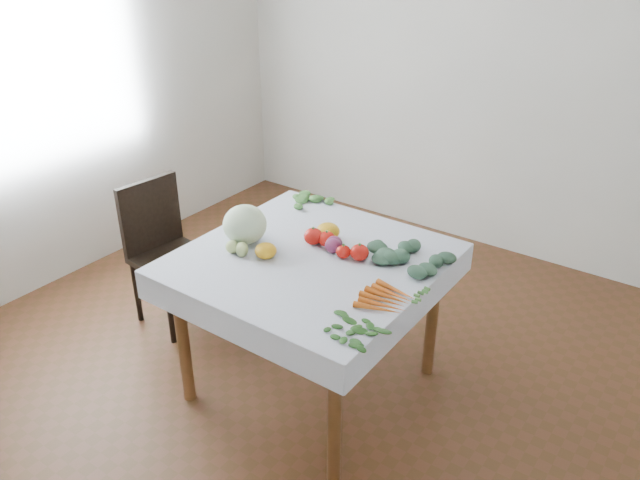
# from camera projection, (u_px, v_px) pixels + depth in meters

# --- Properties ---
(ground) EXTENTS (4.00, 4.00, 0.00)m
(ground) POSITION_uv_depth(u_px,v_px,m) (312.00, 383.00, 3.24)
(ground) COLOR #57301B
(back_wall) EXTENTS (4.00, 0.04, 2.70)m
(back_wall) POSITION_uv_depth(u_px,v_px,m) (492.00, 55.00, 4.05)
(back_wall) COLOR silver
(back_wall) RESTS_ON ground
(left_wall) EXTENTS (0.04, 4.00, 2.70)m
(left_wall) POSITION_uv_depth(u_px,v_px,m) (35.00, 71.00, 3.64)
(left_wall) COLOR silver
(left_wall) RESTS_ON ground
(table) EXTENTS (1.00, 1.00, 0.75)m
(table) POSITION_uv_depth(u_px,v_px,m) (311.00, 276.00, 2.94)
(table) COLOR brown
(table) RESTS_ON ground
(tablecloth) EXTENTS (1.12, 1.12, 0.01)m
(tablecloth) POSITION_uv_depth(u_px,v_px,m) (311.00, 257.00, 2.89)
(tablecloth) COLOR white
(tablecloth) RESTS_ON table
(chair) EXTENTS (0.42, 0.42, 0.85)m
(chair) POSITION_uv_depth(u_px,v_px,m) (163.00, 243.00, 3.58)
(chair) COLOR black
(chair) RESTS_ON ground
(cabbage) EXTENTS (0.21, 0.21, 0.19)m
(cabbage) POSITION_uv_depth(u_px,v_px,m) (245.00, 224.00, 2.97)
(cabbage) COLOR #DFF5CD
(cabbage) RESTS_ON tablecloth
(tomato_a) EXTENTS (0.10, 0.10, 0.07)m
(tomato_a) POSITION_uv_depth(u_px,v_px,m) (327.00, 239.00, 2.97)
(tomato_a) COLOR red
(tomato_a) RESTS_ON tablecloth
(tomato_b) EXTENTS (0.07, 0.07, 0.06)m
(tomato_b) POSITION_uv_depth(u_px,v_px,m) (343.00, 252.00, 2.87)
(tomato_b) COLOR red
(tomato_b) RESTS_ON tablecloth
(tomato_c) EXTENTS (0.11, 0.11, 0.08)m
(tomato_c) POSITION_uv_depth(u_px,v_px,m) (360.00, 252.00, 2.84)
(tomato_c) COLOR red
(tomato_c) RESTS_ON tablecloth
(tomato_d) EXTENTS (0.11, 0.11, 0.08)m
(tomato_d) POSITION_uv_depth(u_px,v_px,m) (313.00, 236.00, 2.98)
(tomato_d) COLOR red
(tomato_d) RESTS_ON tablecloth
(heirloom_back) EXTENTS (0.14, 0.14, 0.08)m
(heirloom_back) POSITION_uv_depth(u_px,v_px,m) (328.00, 231.00, 3.03)
(heirloom_back) COLOR yellow
(heirloom_back) RESTS_ON tablecloth
(heirloom_front) EXTENTS (0.13, 0.13, 0.07)m
(heirloom_front) POSITION_uv_depth(u_px,v_px,m) (266.00, 251.00, 2.86)
(heirloom_front) COLOR yellow
(heirloom_front) RESTS_ON tablecloth
(onion_a) EXTENTS (0.10, 0.10, 0.07)m
(onion_a) POSITION_uv_depth(u_px,v_px,m) (333.00, 246.00, 2.91)
(onion_a) COLOR #621C45
(onion_a) RESTS_ON tablecloth
(onion_b) EXTENTS (0.09, 0.09, 0.07)m
(onion_b) POSITION_uv_depth(u_px,v_px,m) (334.00, 243.00, 2.93)
(onion_b) COLOR #621C45
(onion_b) RESTS_ON tablecloth
(tomatillo_cluster) EXTENTS (0.13, 0.12, 0.05)m
(tomatillo_cluster) POSITION_uv_depth(u_px,v_px,m) (236.00, 253.00, 2.86)
(tomatillo_cluster) COLOR #B8D67B
(tomatillo_cluster) RESTS_ON tablecloth
(carrot_bunch) EXTENTS (0.20, 0.23, 0.03)m
(carrot_bunch) POSITION_uv_depth(u_px,v_px,m) (387.00, 299.00, 2.54)
(carrot_bunch) COLOR #CF5817
(carrot_bunch) RESTS_ON tablecloth
(kale_bunch) EXTENTS (0.34, 0.33, 0.05)m
(kale_bunch) POSITION_uv_depth(u_px,v_px,m) (411.00, 253.00, 2.87)
(kale_bunch) COLOR #3B6149
(kale_bunch) RESTS_ON tablecloth
(basil_bunch) EXTENTS (0.23, 0.17, 0.01)m
(basil_bunch) POSITION_uv_depth(u_px,v_px,m) (352.00, 330.00, 2.37)
(basil_bunch) COLOR #28561B
(basil_bunch) RESTS_ON tablecloth
(dill_bunch) EXTENTS (0.28, 0.21, 0.03)m
(dill_bunch) POSITION_uv_depth(u_px,v_px,m) (305.00, 200.00, 3.43)
(dill_bunch) COLOR #4C853D
(dill_bunch) RESTS_ON tablecloth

